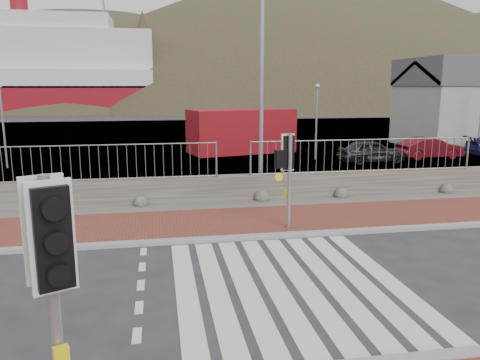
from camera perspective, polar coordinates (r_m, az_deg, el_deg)
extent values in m
plane|color=#28282B|center=(9.87, 6.02, -12.59)|extent=(220.00, 220.00, 0.00)
cube|color=brown|center=(13.98, 0.96, -5.08)|extent=(40.00, 3.00, 0.08)
cube|color=gray|center=(12.57, 2.27, -6.94)|extent=(40.00, 0.25, 0.12)
cube|color=silver|center=(9.55, -6.54, -13.43)|extent=(0.42, 5.60, 0.01)
cube|color=silver|center=(9.60, -2.86, -13.24)|extent=(0.42, 5.60, 0.01)
cube|color=silver|center=(9.68, 0.76, -13.00)|extent=(0.42, 5.60, 0.01)
cube|color=silver|center=(9.80, 4.29, -12.71)|extent=(0.42, 5.60, 0.01)
cube|color=silver|center=(9.95, 7.72, -12.39)|extent=(0.42, 5.60, 0.01)
cube|color=silver|center=(10.14, 11.03, -12.04)|extent=(0.42, 5.60, 0.01)
cube|color=silver|center=(10.36, 14.20, -11.67)|extent=(0.42, 5.60, 0.01)
cube|color=silver|center=(10.61, 17.22, -11.28)|extent=(0.42, 5.60, 0.01)
cube|color=#59544C|center=(15.88, -0.40, -3.10)|extent=(40.00, 1.50, 0.06)
cube|color=#4E4740|center=(16.55, -0.86, -1.00)|extent=(40.00, 0.60, 0.90)
cylinder|color=gray|center=(16.08, -17.97, 4.05)|extent=(8.40, 0.04, 0.04)
cylinder|color=gray|center=(16.12, -2.90, 2.45)|extent=(0.07, 0.07, 1.20)
cylinder|color=gray|center=(17.54, 14.94, 4.78)|extent=(8.40, 0.04, 0.04)
cylinder|color=gray|center=(16.31, 1.29, 2.57)|extent=(0.07, 0.07, 1.20)
cylinder|color=gray|center=(19.74, 26.01, 2.95)|extent=(0.07, 0.07, 1.20)
cube|color=#4C4C4F|center=(36.87, -5.95, 5.10)|extent=(120.00, 40.00, 0.50)
cube|color=#3F4C54|center=(71.72, -7.97, 8.09)|extent=(220.00, 50.00, 0.05)
cube|color=silver|center=(78.26, -22.02, 14.26)|extent=(30.00, 12.00, 6.00)
cube|color=silver|center=(78.62, -22.24, 17.16)|extent=(18.00, 10.00, 2.50)
cylinder|color=maroon|center=(79.83, -25.34, 18.64)|extent=(2.40, 2.40, 3.00)
ellipsoid|color=#30311D|center=(100.28, -16.79, -2.95)|extent=(106.40, 68.40, 76.00)
ellipsoid|color=#30311D|center=(106.22, 8.36, -5.13)|extent=(140.00, 90.00, 100.00)
cylinder|color=gray|center=(5.57, -21.57, -15.42)|extent=(0.12, 0.12, 3.13)
cube|color=yellow|center=(5.75, -21.27, -18.91)|extent=(0.18, 0.15, 0.25)
cube|color=black|center=(5.22, -22.33, -6.03)|extent=(0.52, 0.43, 1.17)
sphere|color=#0CE53F|center=(5.33, -22.06, -9.48)|extent=(0.17, 0.17, 0.17)
cylinder|color=gray|center=(12.99, 6.06, -0.34)|extent=(0.11, 0.11, 2.75)
cube|color=yellow|center=(13.07, 6.03, -1.82)|extent=(0.15, 0.11, 0.22)
cube|color=black|center=(12.85, 6.13, 3.30)|extent=(0.44, 0.33, 1.03)
sphere|color=#0CE53F|center=(12.90, 6.11, 2.00)|extent=(0.15, 0.15, 0.15)
cube|color=black|center=(12.70, 4.78, 2.56)|extent=(0.25, 0.21, 0.49)
cylinder|color=gray|center=(17.17, 2.66, 12.71)|extent=(0.15, 0.15, 8.80)
cube|color=maroon|center=(28.69, 0.15, 6.01)|extent=(6.72, 4.03, 2.62)
imported|color=black|center=(25.84, 15.71, 3.41)|extent=(3.60, 1.57, 1.21)
imported|color=#590C15|center=(28.28, 22.15, 3.64)|extent=(3.65, 1.37, 1.19)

